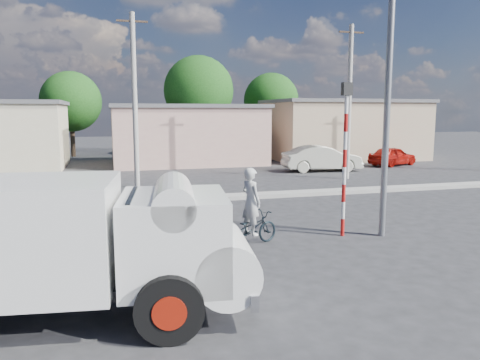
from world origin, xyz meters
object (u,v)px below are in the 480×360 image
object	(u,v)px
bicycle	(251,229)
traffic_pole	(345,146)
truck	(77,243)
cyclist	(251,212)
car_red	(392,156)
streetlight	(384,60)
car_cream	(322,158)

from	to	relation	value
bicycle	traffic_pole	world-z (taller)	traffic_pole
truck	bicycle	size ratio (longest dim) A/B	3.55
cyclist	traffic_pole	xyz separation A→B (m)	(2.84, 0.24, 1.69)
car_red	streetlight	xyz separation A→B (m)	(-10.77, -15.53, 4.33)
truck	streetlight	xyz separation A→B (m)	(7.93, 3.48, 3.60)
truck	traffic_pole	xyz separation A→B (m)	(6.99, 3.78, 1.24)
car_cream	traffic_pole	xyz separation A→B (m)	(-5.89, -13.78, 1.82)
cyclist	streetlight	distance (m)	5.55
car_cream	streetlight	world-z (taller)	streetlight
cyclist	car_cream	world-z (taller)	cyclist
car_cream	cyclist	bearing A→B (deg)	152.90
truck	car_red	xyz separation A→B (m)	(18.70, 19.01, -0.72)
bicycle	car_cream	bearing A→B (deg)	-54.29
traffic_pole	car_cream	bearing A→B (deg)	66.84
truck	traffic_pole	world-z (taller)	traffic_pole
car_cream	car_red	xyz separation A→B (m)	(5.82, 1.45, -0.14)
bicycle	streetlight	bearing A→B (deg)	-113.33
streetlight	cyclist	bearing A→B (deg)	179.02
car_red	traffic_pole	xyz separation A→B (m)	(-11.71, -15.23, 1.96)
cyclist	car_cream	bearing A→B (deg)	-54.29
streetlight	truck	bearing A→B (deg)	-156.29
cyclist	traffic_pole	distance (m)	3.32
bicycle	cyclist	distance (m)	0.45
traffic_pole	streetlight	size ratio (longest dim) A/B	0.48
car_red	cyclist	bearing A→B (deg)	115.44
car_red	traffic_pole	bearing A→B (deg)	121.15
bicycle	cyclist	size ratio (longest dim) A/B	0.96
car_red	car_cream	bearing A→B (deg)	82.68
car_red	traffic_pole	size ratio (longest dim) A/B	0.85
bicycle	car_cream	distance (m)	16.52
bicycle	streetlight	distance (m)	5.88
truck	traffic_pole	size ratio (longest dim) A/B	1.41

